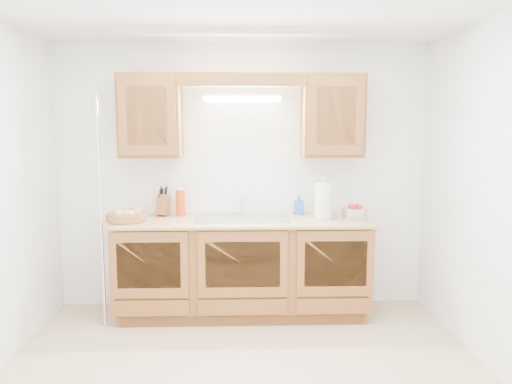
{
  "coord_description": "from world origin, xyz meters",
  "views": [
    {
      "loc": [
        -0.01,
        -3.26,
        1.73
      ],
      "look_at": [
        0.11,
        0.85,
        1.19
      ],
      "focal_mm": 35.0,
      "sensor_mm": 36.0,
      "label": 1
    }
  ],
  "objects_px": {
    "apple_bowl": "(354,212)",
    "fruit_basket": "(126,216)",
    "knife_block": "(163,205)",
    "paper_towel": "(323,201)"
  },
  "relations": [
    {
      "from": "fruit_basket",
      "to": "knife_block",
      "type": "relative_size",
      "value": 1.42
    },
    {
      "from": "apple_bowl",
      "to": "fruit_basket",
      "type": "bearing_deg",
      "value": -176.65
    },
    {
      "from": "paper_towel",
      "to": "fruit_basket",
      "type": "bearing_deg",
      "value": -177.83
    },
    {
      "from": "paper_towel",
      "to": "knife_block",
      "type": "bearing_deg",
      "value": 172.03
    },
    {
      "from": "knife_block",
      "to": "paper_towel",
      "type": "bearing_deg",
      "value": 6.56
    },
    {
      "from": "fruit_basket",
      "to": "paper_towel",
      "type": "bearing_deg",
      "value": 2.17
    },
    {
      "from": "fruit_basket",
      "to": "paper_towel",
      "type": "height_order",
      "value": "paper_towel"
    },
    {
      "from": "paper_towel",
      "to": "apple_bowl",
      "type": "distance_m",
      "value": 0.32
    },
    {
      "from": "fruit_basket",
      "to": "knife_block",
      "type": "distance_m",
      "value": 0.4
    },
    {
      "from": "knife_block",
      "to": "apple_bowl",
      "type": "height_order",
      "value": "knife_block"
    }
  ]
}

